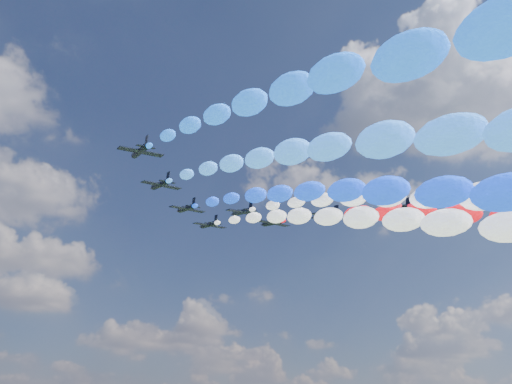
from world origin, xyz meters
TOP-DOWN VIEW (x-y plane):
  - jet_0 at (-31.04, -7.91)m, footprint 8.81×11.64m
  - trail_0 at (-31.04, -69.30)m, footprint 5.51×119.17m
  - jet_1 at (-21.70, 5.57)m, footprint 8.33×11.29m
  - trail_1 at (-21.70, -55.82)m, footprint 5.51×119.17m
  - jet_2 at (-10.97, 16.52)m, footprint 8.27×11.25m
  - trail_2 at (-10.97, -44.87)m, footprint 5.51×119.17m
  - jet_3 at (1.15, 12.15)m, footprint 8.29×11.27m
  - trail_3 at (1.15, -49.23)m, footprint 5.51×119.17m
  - jet_4 at (-1.20, 24.87)m, footprint 8.16×11.18m
  - trail_4 at (-1.20, -36.52)m, footprint 5.51×119.17m
  - jet_5 at (11.49, 15.63)m, footprint 8.43×11.37m
  - trail_5 at (11.49, -45.75)m, footprint 5.51×119.17m
  - jet_6 at (19.38, 4.67)m, footprint 8.68×11.54m
  - jet_7 at (30.19, -7.52)m, footprint 8.48×11.40m

SIDE VIEW (x-z plane):
  - trail_0 at x=-31.04m, z-range 49.30..90.75m
  - trail_1 at x=-21.70m, z-range 49.30..90.75m
  - trail_2 at x=-10.97m, z-range 49.30..90.75m
  - trail_3 at x=1.15m, z-range 49.30..90.75m
  - trail_4 at x=-1.20m, z-range 49.30..90.75m
  - trail_5 at x=11.49m, z-range 49.30..90.75m
  - jet_0 at x=-31.04m, z-range 86.67..90.83m
  - jet_1 at x=-21.70m, z-range 86.67..90.83m
  - jet_2 at x=-10.97m, z-range 86.67..90.83m
  - jet_3 at x=1.15m, z-range 86.67..90.83m
  - jet_4 at x=-1.20m, z-range 86.67..90.83m
  - jet_5 at x=11.49m, z-range 86.67..90.83m
  - jet_6 at x=19.38m, z-range 86.67..90.83m
  - jet_7 at x=30.19m, z-range 86.67..90.83m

